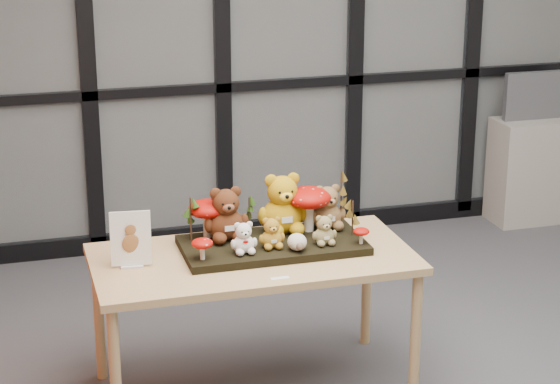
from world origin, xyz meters
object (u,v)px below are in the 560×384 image
object	(u,v)px
diorama_tray	(273,245)
plush_cream_hedgehog	(297,241)
bear_white_bow	(244,236)
bear_brown_medium	(226,211)
mushroom_front_left	(202,248)
sign_holder	(131,242)
mushroom_front_right	(361,235)
bear_pooh_yellow	(282,200)
mushroom_back_right	(309,207)
bear_small_yellow	(271,231)
mushroom_back_left	(207,217)
cabinet	(531,170)
bear_beige_small	(324,228)
monitor	(536,95)
bear_tan_back	(327,204)
display_table	(253,269)

from	to	relation	value
diorama_tray	plush_cream_hedgehog	bearing A→B (deg)	-60.45
bear_white_bow	bear_brown_medium	bearing A→B (deg)	100.58
mushroom_front_left	sign_holder	distance (m)	0.32
diorama_tray	mushroom_front_right	distance (m)	0.42
bear_pooh_yellow	sign_holder	xyz separation A→B (m)	(-0.75, -0.15, -0.08)
mushroom_back_right	mushroom_front_right	xyz separation A→B (m)	(0.18, -0.24, -0.08)
bear_brown_medium	bear_small_yellow	world-z (taller)	bear_brown_medium
bear_pooh_yellow	sign_holder	world-z (taller)	bear_pooh_yellow
mushroom_back_left	mushroom_front_right	bearing A→B (deg)	-23.07
diorama_tray	mushroom_front_right	size ratio (longest dim) A/B	10.06
bear_small_yellow	cabinet	size ratio (longest dim) A/B	0.22
mushroom_back_left	sign_holder	world-z (taller)	sign_holder
bear_beige_small	monitor	world-z (taller)	monitor
plush_cream_hedgehog	monitor	bearing A→B (deg)	39.91
bear_pooh_yellow	monitor	xyz separation A→B (m)	(2.30, 1.66, 0.01)
bear_brown_medium	mushroom_back_right	xyz separation A→B (m)	(0.41, -0.00, -0.02)
mushroom_front_left	mushroom_back_right	bearing A→B (deg)	21.28
bear_beige_small	bear_white_bow	bearing A→B (deg)	-179.24
bear_tan_back	mushroom_front_right	xyz separation A→B (m)	(0.09, -0.25, -0.08)
monitor	mushroom_front_right	bearing A→B (deg)	-136.05
cabinet	diorama_tray	bearing A→B (deg)	-143.52
bear_beige_small	mushroom_front_right	xyz separation A→B (m)	(0.17, -0.05, -0.04)
bear_pooh_yellow	bear_small_yellow	world-z (taller)	bear_pooh_yellow
bear_pooh_yellow	mushroom_back_right	world-z (taller)	bear_pooh_yellow
mushroom_back_left	monitor	size ratio (longest dim) A/B	0.43
bear_small_yellow	sign_holder	world-z (taller)	sign_holder
mushroom_front_left	cabinet	xyz separation A→B (m)	(2.74, 1.89, -0.42)
bear_small_yellow	cabinet	xyz separation A→B (m)	(2.41, 1.83, -0.45)
mushroom_back_right	mushroom_back_left	bearing A→B (deg)	174.20
mushroom_front_left	plush_cream_hedgehog	bearing A→B (deg)	-1.44
mushroom_back_left	mushroom_front_right	world-z (taller)	mushroom_back_left
diorama_tray	mushroom_front_left	distance (m)	0.39
mushroom_back_left	mushroom_front_right	xyz separation A→B (m)	(0.67, -0.29, -0.06)
bear_small_yellow	mushroom_back_left	distance (m)	0.33
diorama_tray	mushroom_back_right	xyz separation A→B (m)	(0.21, 0.10, 0.14)
bear_brown_medium	mushroom_back_left	bearing A→B (deg)	148.34
monitor	bear_tan_back	bearing A→B (deg)	-141.16
bear_pooh_yellow	bear_white_bow	xyz separation A→B (m)	(-0.25, -0.22, -0.08)
mushroom_front_left	display_table	bearing A→B (deg)	15.90
bear_beige_small	mushroom_front_left	bearing A→B (deg)	-176.77
bear_tan_back	cabinet	world-z (taller)	bear_tan_back
bear_white_bow	bear_tan_back	bearing A→B (deg)	23.90
display_table	sign_holder	bearing A→B (deg)	178.21
bear_pooh_yellow	cabinet	distance (m)	2.88
bear_white_bow	bear_beige_small	xyz separation A→B (m)	(0.39, 0.00, -0.00)
cabinet	plush_cream_hedgehog	bearing A→B (deg)	-140.50
diorama_tray	mushroom_back_left	size ratio (longest dim) A/B	4.22
display_table	monitor	distance (m)	3.11
display_table	bear_brown_medium	distance (m)	0.30
sign_holder	monitor	world-z (taller)	monitor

